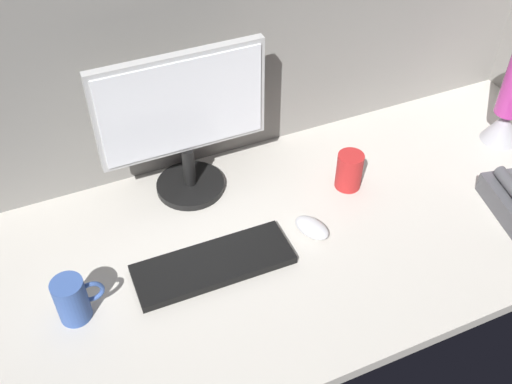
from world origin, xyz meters
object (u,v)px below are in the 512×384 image
(monitor, at_px, (183,119))
(keyboard, at_px, (213,264))
(mouse, at_px, (312,228))
(mug_red_plastic, at_px, (349,171))
(mug_ceramic_blue, at_px, (73,299))

(monitor, distance_m, keyboard, 0.36)
(mouse, bearing_deg, keyboard, 158.86)
(mug_red_plastic, bearing_deg, monitor, 156.78)
(mug_red_plastic, bearing_deg, keyboard, -164.30)
(mouse, distance_m, mug_ceramic_blue, 0.58)
(mouse, xyz_separation_m, mug_ceramic_blue, (-0.58, -0.01, 0.04))
(keyboard, bearing_deg, mug_ceramic_blue, -177.76)
(keyboard, bearing_deg, mug_red_plastic, 16.55)
(mug_red_plastic, bearing_deg, mouse, -145.74)
(mug_ceramic_blue, bearing_deg, monitor, 39.42)
(keyboard, xyz_separation_m, mug_red_plastic, (0.43, 0.12, 0.04))
(mug_ceramic_blue, bearing_deg, mouse, 1.33)
(monitor, distance_m, mouse, 0.41)
(monitor, bearing_deg, keyboard, -98.21)
(monitor, distance_m, mug_red_plastic, 0.45)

